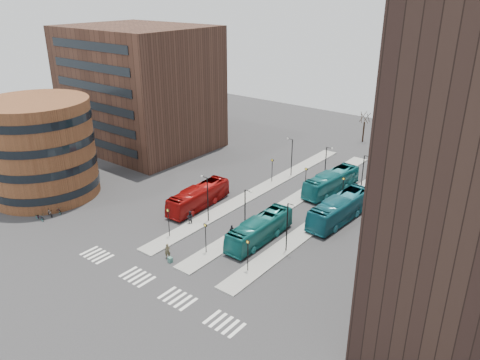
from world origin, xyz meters
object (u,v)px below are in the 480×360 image
Objects in this scene: teal_bus_b at (331,182)px; bicycle_far at (58,210)px; commuter_a at (190,217)px; suitcase at (170,260)px; red_bus at (199,197)px; commuter_c at (236,240)px; teal_bus_d at (399,164)px; commuter_b at (232,231)px; bicycle_near at (40,217)px; traveller at (168,251)px; bicycle_mid at (50,213)px; teal_bus_c at (340,209)px; teal_bus_a at (260,229)px.

bicycle_far is (-25.57, -29.14, -1.10)m from teal_bus_b.
suitcase is at bearing 95.15° from commuter_a.
red_bus is at bearing -121.17° from teal_bus_b.
commuter_c is (3.72, 7.05, 0.62)m from suitcase.
suitcase is 42.83m from teal_bus_d.
red_bus is 7.07× the size of commuter_b.
commuter_b is at bearing -65.63° from bicycle_near.
teal_bus_b is 40.79m from bicycle_near.
teal_bus_d is at bearing -11.76° from commuter_b.
teal_bus_d is 6.69× the size of bicycle_far.
commuter_b is (6.30, 0.73, -0.14)m from commuter_a.
suitcase is 0.33× the size of commuter_a.
teal_bus_b is 28.42m from traveller.
bicycle_far is (0.00, 2.62, 0.02)m from bicycle_near.
bicycle_far is (-24.44, -7.90, -0.43)m from commuter_c.
traveller is 0.97× the size of commuter_c.
bicycle_near is at bearing -26.79° from commuter_c.
commuter_a is at bearing -56.43° from commuter_c.
commuter_c reaches higher than bicycle_near.
commuter_a is at bearing -58.79° from bicycle_near.
teal_bus_d is at bearing -150.58° from commuter_c.
teal_bus_b is 7.32× the size of commuter_b.
teal_bus_c is at bearing -44.04° from bicycle_mid.
teal_bus_d is 42.59m from traveller.
suitcase is at bearing -70.64° from traveller.
commuter_b is at bearing -54.88° from bicycle_mid.
teal_bus_b is 9.23m from teal_bus_c.
teal_bus_b reaches higher than bicycle_mid.
commuter_a is (-4.56, 7.97, 0.61)m from suitcase.
bicycle_mid is (-19.90, -2.50, -0.40)m from traveller.
bicycle_far reaches higher than suitcase.
teal_bus_d reaches higher than teal_bus_c.
traveller is at bearing -65.74° from red_bus.
teal_bus_d is 6.76× the size of commuter_c.
teal_bus_a is 0.90× the size of teal_bus_c.
suitcase is 0.06× the size of teal_bus_a.
teal_bus_d is (5.27, 13.31, 0.15)m from teal_bus_b.
bicycle_mid is (-16.16, -10.02, -0.42)m from commuter_a.
teal_bus_c is at bearing 19.69° from traveller.
teal_bus_b is at bearing 36.56° from traveller.
bicycle_near is 1.08× the size of bicycle_mid.
teal_bus_a is 6.05× the size of traveller.
suitcase is 20.82m from bicycle_mid.
traveller is 8.01m from commuter_c.
commuter_a is (-14.69, -12.74, -0.77)m from teal_bus_c.
bicycle_mid reaches higher than suitcase.
bicycle_mid is (-30.85, -22.76, -1.19)m from teal_bus_c.
commuter_b is (1.74, 8.70, 0.47)m from suitcase.
bicycle_near is (-25.71, -13.50, -1.04)m from teal_bus_a.
bicycle_near is (-30.85, -24.19, -1.21)m from teal_bus_c.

